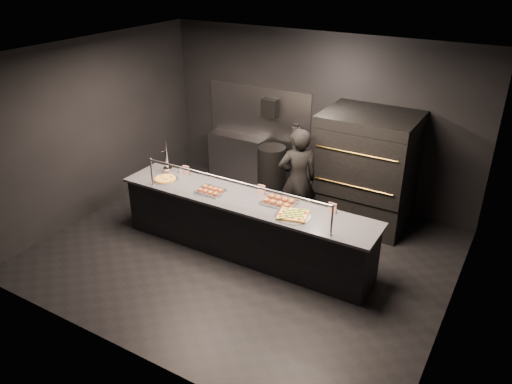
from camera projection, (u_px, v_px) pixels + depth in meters
room at (244, 162)px, 7.15m from camera, size 6.04×6.00×3.00m
service_counter at (245, 226)px, 7.56m from camera, size 4.10×0.78×1.37m
pizza_oven at (366, 169)px, 8.26m from camera, size 1.50×1.23×1.91m
prep_shelf at (238, 157)px, 10.09m from camera, size 1.20×0.35×0.90m
towel_dispenser at (270, 108)px, 9.34m from camera, size 0.30×0.20×0.35m
fire_extinguisher at (296, 138)px, 9.31m from camera, size 0.14×0.14×0.51m
beer_tap at (167, 163)px, 8.16m from camera, size 0.15×0.21×0.58m
round_pizza at (165, 179)px, 7.96m from camera, size 0.41×0.41×0.03m
slider_tray_a at (210, 191)px, 7.56m from camera, size 0.47×0.40×0.06m
slider_tray_b at (279, 201)px, 7.24m from camera, size 0.51×0.40×0.08m
square_pizza at (293, 215)px, 6.89m from camera, size 0.51×0.51×0.05m
condiment_jar at (182, 171)px, 8.18m from camera, size 0.16×0.06×0.10m
tent_cards at (256, 188)px, 7.53m from camera, size 2.69×0.04×0.15m
trash_bin at (271, 169)px, 9.54m from camera, size 0.53×0.53×0.89m
worker at (297, 180)px, 8.08m from camera, size 0.76×0.73×1.75m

